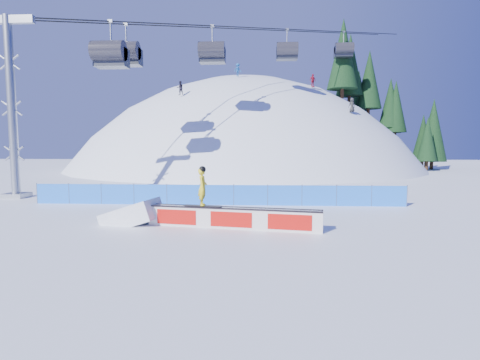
{
  "coord_description": "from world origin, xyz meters",
  "views": [
    {
      "loc": [
        2.59,
        -17.34,
        3.49
      ],
      "look_at": [
        1.59,
        0.58,
        1.85
      ],
      "focal_mm": 28.0,
      "sensor_mm": 36.0,
      "label": 1
    }
  ],
  "objects": [
    {
      "name": "ground",
      "position": [
        0.0,
        0.0,
        0.0
      ],
      "size": [
        160.0,
        160.0,
        0.0
      ],
      "primitive_type": "plane",
      "color": "white",
      "rests_on": "ground"
    },
    {
      "name": "snowboarder",
      "position": [
        0.09,
        -1.49,
        1.76
      ],
      "size": [
        1.69,
        0.61,
        1.73
      ],
      "rotation": [
        0.0,
        0.0,
        1.62
      ],
      "color": "black",
      "rests_on": "rail_box"
    },
    {
      "name": "chairlift",
      "position": [
        4.74,
        27.49,
        16.89
      ],
      "size": [
        40.8,
        41.7,
        22.0
      ],
      "color": "#9499A1",
      "rests_on": "ground"
    },
    {
      "name": "snow_hill",
      "position": [
        0.0,
        42.0,
        -18.0
      ],
      "size": [
        64.0,
        64.0,
        64.0
      ],
      "color": "silver",
      "rests_on": "ground"
    },
    {
      "name": "snow_ramp",
      "position": [
        -3.24,
        -0.91,
        0.0
      ],
      "size": [
        2.81,
        2.03,
        1.6
      ],
      "primitive_type": null,
      "rotation": [
        0.0,
        -0.31,
        -0.17
      ],
      "color": "white",
      "rests_on": "ground"
    },
    {
      "name": "distant_skiers",
      "position": [
        2.74,
        30.25,
        11.25
      ],
      "size": [
        21.24,
        6.62,
        6.81
      ],
      "color": "black",
      "rests_on": "ground"
    },
    {
      "name": "treeline",
      "position": [
        21.55,
        41.13,
        11.03
      ],
      "size": [
        20.66,
        11.39,
        20.09
      ],
      "color": "#362115",
      "rests_on": "ground"
    },
    {
      "name": "safety_fence",
      "position": [
        0.0,
        4.5,
        0.6
      ],
      "size": [
        22.05,
        0.05,
        1.3
      ],
      "color": "blue",
      "rests_on": "ground"
    },
    {
      "name": "rail_box",
      "position": [
        1.39,
        -1.72,
        0.44
      ],
      "size": [
        7.5,
        1.82,
        0.9
      ],
      "rotation": [
        0.0,
        0.0,
        -0.17
      ],
      "color": "silver",
      "rests_on": "ground"
    }
  ]
}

